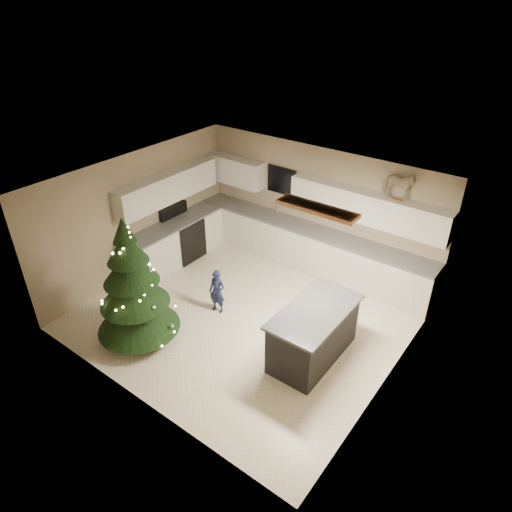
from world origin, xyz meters
name	(u,v)px	position (x,y,z in m)	size (l,w,h in m)	color
ground_plane	(245,316)	(0.00, 0.00, 0.00)	(5.50, 5.50, 0.00)	beige
room_shell	(245,234)	(0.02, 0.00, 1.75)	(5.52, 5.02, 2.61)	tan
cabinetry	(258,233)	(-0.91, 1.65, 0.76)	(5.50, 3.20, 2.00)	silver
island	(313,333)	(1.54, -0.15, 0.48)	(0.90, 1.70, 0.95)	black
bar_stool	(303,309)	(1.05, 0.33, 0.44)	(0.31, 0.31, 0.59)	brown
christmas_tree	(134,292)	(-1.13, -1.54, 0.96)	(1.46, 1.41, 2.34)	#3F2816
toddler	(217,292)	(-0.51, -0.17, 0.44)	(0.32, 0.21, 0.88)	black
rocking_horse	(398,185)	(1.68, 2.33, 2.28)	(0.63, 0.31, 0.54)	brown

